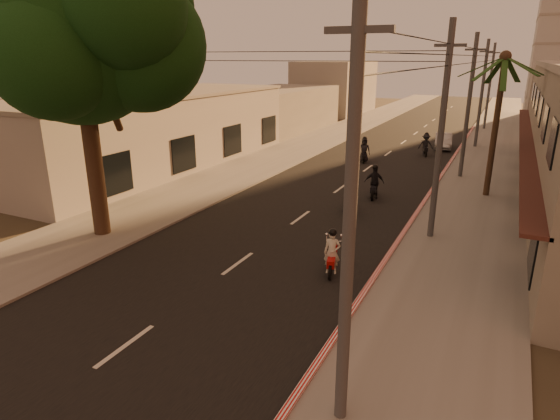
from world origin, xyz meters
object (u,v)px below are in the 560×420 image
at_px(scooter_far_a, 364,150).
at_px(scooter_far_b, 426,145).
at_px(scooter_red, 332,253).
at_px(parked_car, 443,141).
at_px(scooter_mid_b, 374,183).
at_px(broadleaf_tree, 88,32).
at_px(scooter_mid_a, 350,196).
at_px(palm_tree, 504,65).

height_order(scooter_far_a, scooter_far_b, scooter_far_a).
bearing_deg(scooter_red, parked_car, 75.20).
height_order(scooter_mid_b, scooter_far_a, scooter_mid_b).
bearing_deg(broadleaf_tree, parked_car, 69.88).
bearing_deg(scooter_far_b, scooter_mid_a, -109.73).
bearing_deg(scooter_far_a, scooter_mid_a, -93.80).
bearing_deg(scooter_mid_a, scooter_far_a, 79.88).
distance_m(scooter_mid_a, scooter_far_b, 16.51).
relative_size(scooter_red, parked_car, 0.43).
bearing_deg(scooter_mid_a, broadleaf_tree, -160.66).
xyz_separation_m(scooter_far_a, parked_car, (4.64, 8.34, -0.23)).
relative_size(palm_tree, parked_car, 2.02).
distance_m(palm_tree, scooter_mid_b, 8.99).
height_order(scooter_red, parked_car, scooter_red).
bearing_deg(scooter_far_b, parked_car, 61.18).
relative_size(scooter_mid_a, scooter_far_a, 0.95).
relative_size(scooter_mid_a, parked_car, 0.45).
xyz_separation_m(scooter_mid_a, scooter_mid_b, (0.41, 3.01, 0.04)).
relative_size(palm_tree, scooter_far_a, 4.24).
bearing_deg(scooter_red, palm_tree, 56.81).
bearing_deg(scooter_mid_b, scooter_red, -92.81).
relative_size(scooter_mid_b, scooter_far_a, 1.01).
xyz_separation_m(scooter_far_b, parked_car, (0.86, 3.90, -0.22)).
distance_m(scooter_mid_b, parked_car, 17.44).
bearing_deg(scooter_far_a, scooter_far_b, 32.63).
bearing_deg(scooter_far_b, broadleaf_tree, -127.67).
height_order(scooter_mid_a, scooter_far_b, scooter_far_b).
bearing_deg(scooter_far_a, palm_tree, -50.99).
relative_size(broadleaf_tree, parked_car, 2.99).
distance_m(scooter_red, parked_car, 27.53).
relative_size(scooter_far_a, parked_car, 0.48).
bearing_deg(parked_car, scooter_mid_b, -101.91).
distance_m(broadleaf_tree, scooter_far_a, 22.03).
bearing_deg(scooter_far_b, scooter_red, -104.81).
relative_size(broadleaf_tree, scooter_red, 6.92).
bearing_deg(scooter_mid_a, scooter_red, -100.57).
bearing_deg(broadleaf_tree, scooter_red, 3.91).
bearing_deg(parked_car, scooter_red, -97.72).
relative_size(scooter_mid_a, scooter_far_b, 0.97).
bearing_deg(scooter_far_a, scooter_red, -93.96).
height_order(broadleaf_tree, scooter_mid_a, broadleaf_tree).
height_order(scooter_mid_a, scooter_mid_b, scooter_mid_b).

